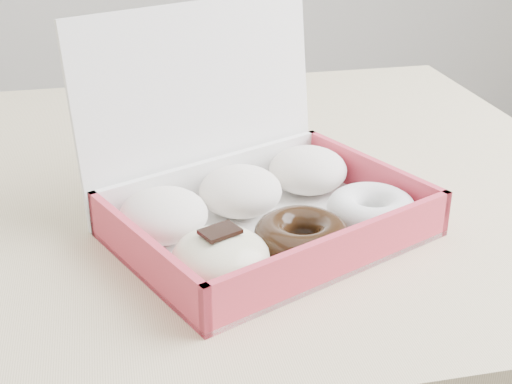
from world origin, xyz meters
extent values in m
cube|color=tan|center=(0.00, 0.00, 0.73)|extent=(1.20, 0.80, 0.04)
cylinder|color=tan|center=(0.55, 0.35, 0.35)|extent=(0.05, 0.05, 0.71)
cube|color=white|center=(0.17, -0.16, 0.75)|extent=(0.35, 0.32, 0.01)
cube|color=#D2384B|center=(0.21, -0.25, 0.77)|extent=(0.27, 0.13, 0.05)
cube|color=white|center=(0.13, -0.06, 0.77)|extent=(0.27, 0.13, 0.05)
cube|color=#D2384B|center=(0.04, -0.22, 0.77)|extent=(0.09, 0.20, 0.05)
cube|color=#D2384B|center=(0.30, -0.10, 0.77)|extent=(0.09, 0.20, 0.05)
cube|color=white|center=(0.12, -0.04, 0.86)|extent=(0.28, 0.15, 0.21)
ellipsoid|color=white|center=(0.07, -0.15, 0.78)|extent=(0.12, 0.12, 0.05)
ellipsoid|color=white|center=(0.15, -0.11, 0.78)|extent=(0.12, 0.12, 0.05)
ellipsoid|color=white|center=(0.23, -0.07, 0.78)|extent=(0.12, 0.12, 0.05)
ellipsoid|color=beige|center=(0.11, -0.24, 0.78)|extent=(0.12, 0.12, 0.05)
cube|color=black|center=(0.11, -0.24, 0.81)|extent=(0.04, 0.03, 0.00)
torus|color=black|center=(0.19, -0.20, 0.77)|extent=(0.12, 0.12, 0.03)
torus|color=white|center=(0.28, -0.17, 0.77)|extent=(0.12, 0.12, 0.03)
camera|label=1|loc=(0.02, -0.78, 1.10)|focal=50.00mm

